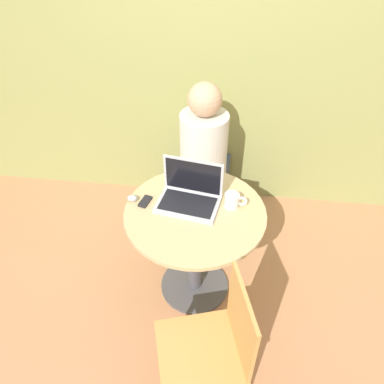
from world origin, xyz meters
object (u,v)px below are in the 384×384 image
Objects in this scene: laptop at (190,195)px; person_seated at (205,167)px; chair_empty at (213,348)px; cell_phone at (145,201)px.

person_seated is (0.03, 0.63, -0.26)m from laptop.
cell_phone is at bearing 123.39° from chair_empty.
chair_empty is 1.38m from person_seated.
person_seated is at bearing 66.12° from cell_phone.
person_seated reaches higher than laptop.
laptop is 0.27m from cell_phone.
cell_phone is at bearing -113.88° from person_seated.
person_seated is (-0.17, 1.37, 0.06)m from chair_empty.
chair_empty is at bearing -56.61° from cell_phone.
laptop is 0.45× the size of chair_empty.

